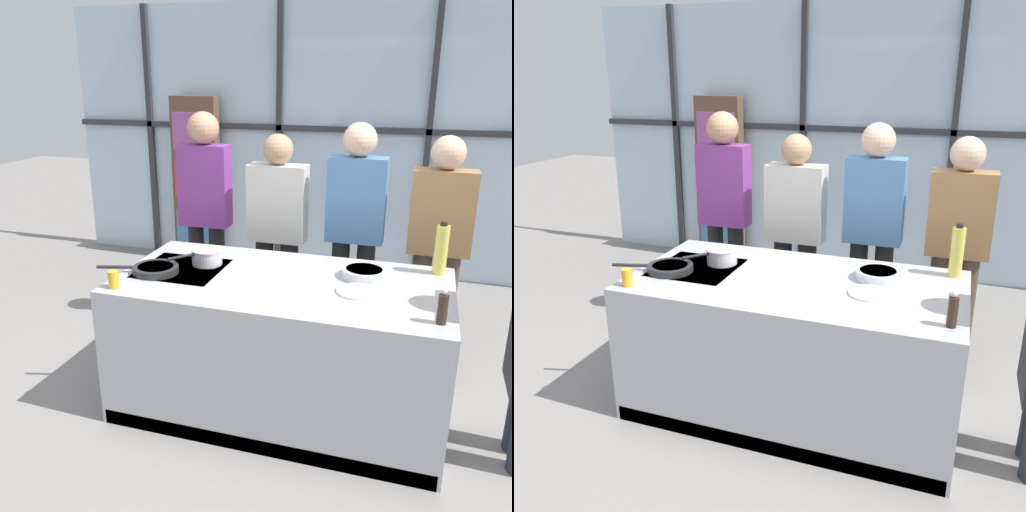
{
  "view_description": "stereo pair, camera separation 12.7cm",
  "coord_description": "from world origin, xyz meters",
  "views": [
    {
      "loc": [
        0.78,
        -3.01,
        2.1
      ],
      "look_at": [
        -0.2,
        0.1,
        0.99
      ],
      "focal_mm": 38.0,
      "sensor_mm": 36.0,
      "label": 1
    },
    {
      "loc": [
        0.9,
        -2.97,
        2.1
      ],
      "look_at": [
        -0.2,
        0.1,
        0.99
      ],
      "focal_mm": 38.0,
      "sensor_mm": 36.0,
      "label": 2
    }
  ],
  "objects": [
    {
      "name": "ground_plane",
      "position": [
        0.0,
        0.0,
        0.0
      ],
      "size": [
        18.0,
        18.0,
        0.0
      ],
      "primitive_type": "plane",
      "color": "gray"
    },
    {
      "name": "frying_pan",
      "position": [
        -0.81,
        -0.13,
        0.92
      ],
      "size": [
        0.51,
        0.29,
        0.04
      ],
      "color": "#232326",
      "rests_on": "demo_island"
    },
    {
      "name": "pepper_grinder",
      "position": [
        0.93,
        -0.35,
        0.98
      ],
      "size": [
        0.05,
        0.05,
        0.19
      ],
      "color": "#332319",
      "rests_on": "demo_island"
    },
    {
      "name": "juice_glass_near",
      "position": [
        -0.92,
        -0.43,
        0.94
      ],
      "size": [
        0.06,
        0.06,
        0.1
      ],
      "primitive_type": "cylinder",
      "color": "orange",
      "rests_on": "demo_island"
    },
    {
      "name": "oil_bottle",
      "position": [
        0.92,
        0.4,
        1.05
      ],
      "size": [
        0.08,
        0.08,
        0.34
      ],
      "color": "#E0CC4C",
      "rests_on": "demo_island"
    },
    {
      "name": "mixing_bowl",
      "position": [
        0.47,
        0.19,
        0.92
      ],
      "size": [
        0.28,
        0.28,
        0.06
      ],
      "color": "silver",
      "rests_on": "demo_island"
    },
    {
      "name": "spectator_center_left",
      "position": [
        -0.3,
        0.98,
        0.94
      ],
      "size": [
        0.45,
        0.23,
        1.67
      ],
      "rotation": [
        0.0,
        0.0,
        3.14
      ],
      "color": "black",
      "rests_on": "ground_plane"
    },
    {
      "name": "demo_island",
      "position": [
        -0.0,
        -0.0,
        0.45
      ],
      "size": [
        2.03,
        1.06,
        0.89
      ],
      "color": "#A8AAB2",
      "rests_on": "ground_plane"
    },
    {
      "name": "bookshelf",
      "position": [
        -1.69,
        2.57,
        0.93
      ],
      "size": [
        0.52,
        0.19,
        1.86
      ],
      "color": "brown",
      "rests_on": "ground_plane"
    },
    {
      "name": "spectator_center_right",
      "position": [
        0.3,
        0.98,
        1.02
      ],
      "size": [
        0.43,
        0.25,
        1.77
      ],
      "rotation": [
        0.0,
        0.0,
        3.14
      ],
      "color": "black",
      "rests_on": "ground_plane"
    },
    {
      "name": "back_window_wall",
      "position": [
        0.0,
        2.76,
        1.4
      ],
      "size": [
        6.4,
        0.1,
        2.8
      ],
      "color": "silver",
      "rests_on": "ground_plane"
    },
    {
      "name": "saucepan",
      "position": [
        -0.55,
        0.12,
        0.95
      ],
      "size": [
        0.29,
        0.33,
        0.1
      ],
      "color": "silver",
      "rests_on": "demo_island"
    },
    {
      "name": "white_plate",
      "position": [
        0.47,
        -0.07,
        0.9
      ],
      "size": [
        0.25,
        0.25,
        0.01
      ],
      "primitive_type": "cylinder",
      "color": "white",
      "rests_on": "demo_island"
    },
    {
      "name": "spectator_far_left",
      "position": [
        -0.91,
        0.98,
        1.06
      ],
      "size": [
        0.41,
        0.25,
        1.82
      ],
      "rotation": [
        0.0,
        0.0,
        3.14
      ],
      "color": "black",
      "rests_on": "ground_plane"
    },
    {
      "name": "spectator_far_right",
      "position": [
        0.91,
        0.98,
        0.96
      ],
      "size": [
        0.44,
        0.24,
        1.69
      ],
      "rotation": [
        0.0,
        0.0,
        3.14
      ],
      "color": "#47382D",
      "rests_on": "ground_plane"
    }
  ]
}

